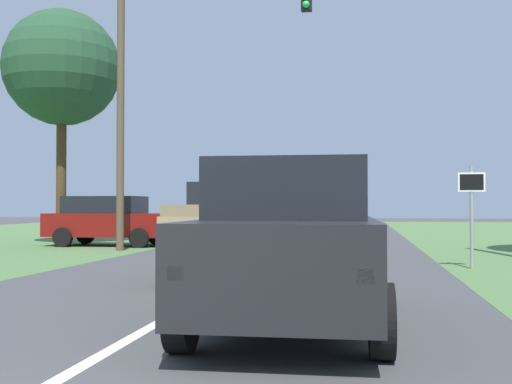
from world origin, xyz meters
name	(u,v)px	position (x,y,z in m)	size (l,w,h in m)	color
ground_plane	(233,280)	(0.00, 9.09, 0.00)	(120.00, 120.00, 0.00)	#424244
red_suv_near	(292,241)	(1.65, 4.70, 1.02)	(2.24, 4.57, 1.95)	black
pickup_truck_lead	(244,229)	(0.10, 9.67, 0.97)	(2.26, 5.16, 1.89)	tan
traffic_light	(167,68)	(-3.61, 16.11, 5.78)	(6.75, 0.40, 8.98)	brown
keep_moving_sign	(472,203)	(4.93, 12.12, 1.49)	(0.60, 0.09, 2.33)	gray
crossing_suv_far	(110,220)	(-6.48, 18.40, 0.93)	(4.49, 2.10, 1.77)	maroon
extra_tree_1	(62,69)	(-8.38, 18.46, 6.46)	(4.23, 4.23, 8.61)	#4C351E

